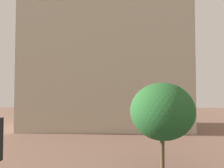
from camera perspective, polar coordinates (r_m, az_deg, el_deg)
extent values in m
cube|color=#B2A893|center=(32.06, -1.58, 5.40)|extent=(23.68, 10.40, 19.36)
cube|color=#B2A893|center=(33.43, -1.00, 15.99)|extent=(5.87, 5.87, 31.75)
cylinder|color=#B2A893|center=(31.25, -21.60, 9.85)|extent=(2.80, 2.80, 23.75)
cylinder|color=#B2A893|center=(29.84, 18.48, 9.24)|extent=(2.80, 2.80, 22.60)
cylinder|color=brown|center=(15.09, 13.85, -18.51)|extent=(0.29, 0.29, 2.36)
ellipsoid|color=#235B28|center=(14.54, 13.74, -7.37)|extent=(4.37, 4.37, 3.93)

